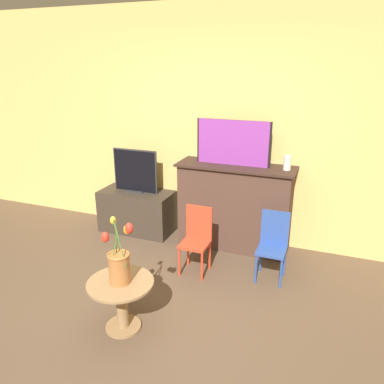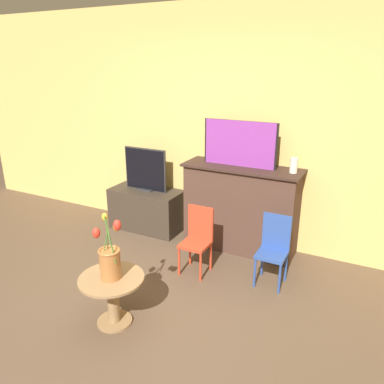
# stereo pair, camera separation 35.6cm
# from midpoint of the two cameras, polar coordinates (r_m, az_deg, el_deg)

# --- Properties ---
(ground_plane) EXTENTS (14.00, 14.00, 0.00)m
(ground_plane) POSITION_cam_midpoint_polar(r_m,az_deg,el_deg) (3.20, -13.28, -21.63)
(ground_plane) COLOR brown
(wall_back) EXTENTS (8.00, 0.06, 2.70)m
(wall_back) POSITION_cam_midpoint_polar(r_m,az_deg,el_deg) (4.39, 1.11, 9.84)
(wall_back) COLOR #E0BC66
(wall_back) RESTS_ON ground
(fireplace_mantel) EXTENTS (1.31, 0.45, 0.99)m
(fireplace_mantel) POSITION_cam_midpoint_polar(r_m,az_deg,el_deg) (4.29, 4.17, -2.11)
(fireplace_mantel) COLOR #4C3328
(fireplace_mantel) RESTS_ON ground
(painting) EXTENTS (0.83, 0.03, 0.49)m
(painting) POSITION_cam_midpoint_polar(r_m,az_deg,el_deg) (4.11, 3.79, 7.49)
(painting) COLOR black
(painting) RESTS_ON fireplace_mantel
(mantel_candle) EXTENTS (0.08, 0.08, 0.16)m
(mantel_candle) POSITION_cam_midpoint_polar(r_m,az_deg,el_deg) (4.01, 11.88, 4.36)
(mantel_candle) COLOR silver
(mantel_candle) RESTS_ON fireplace_mantel
(tv_stand) EXTENTS (0.92, 0.44, 0.53)m
(tv_stand) POSITION_cam_midpoint_polar(r_m,az_deg,el_deg) (4.85, -10.46, -2.93)
(tv_stand) COLOR #382D23
(tv_stand) RESTS_ON ground
(tv_monitor) EXTENTS (0.58, 0.12, 0.54)m
(tv_monitor) POSITION_cam_midpoint_polar(r_m,az_deg,el_deg) (4.68, -10.81, 3.05)
(tv_monitor) COLOR #2D2D2D
(tv_monitor) RESTS_ON tv_stand
(chair_red) EXTENTS (0.27, 0.27, 0.69)m
(chair_red) POSITION_cam_midpoint_polar(r_m,az_deg,el_deg) (3.83, -1.94, -6.83)
(chair_red) COLOR red
(chair_red) RESTS_ON ground
(chair_blue) EXTENTS (0.27, 0.27, 0.69)m
(chair_blue) POSITION_cam_midpoint_polar(r_m,az_deg,el_deg) (3.76, 9.59, -7.64)
(chair_blue) COLOR #2D4C99
(chair_blue) RESTS_ON ground
(side_table) EXTENTS (0.53, 0.53, 0.43)m
(side_table) POSITION_cam_midpoint_polar(r_m,az_deg,el_deg) (3.18, -13.99, -15.46)
(side_table) COLOR #99754C
(side_table) RESTS_ON ground
(vase_tulips) EXTENTS (0.28, 0.18, 0.55)m
(vase_tulips) POSITION_cam_midpoint_polar(r_m,az_deg,el_deg) (3.01, -14.45, -10.53)
(vase_tulips) COLOR #AD6B38
(vase_tulips) RESTS_ON side_table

